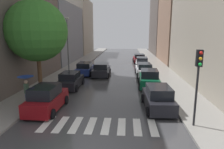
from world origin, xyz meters
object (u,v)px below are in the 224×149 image
at_px(parked_car_left_nearest, 47,99).
at_px(parked_car_right_nearest, 158,98).
at_px(street_tree_left, 37,31).
at_px(lamp_post_left, 68,42).
at_px(parked_car_right_fourth, 142,63).
at_px(pedestrian_foreground, 26,84).
at_px(parked_car_right_fifth, 139,59).
at_px(traffic_light_right_corner, 198,71).
at_px(parked_car_left_third, 85,69).
at_px(car_midroad, 102,70).
at_px(parked_car_right_second, 149,79).
at_px(parked_car_left_second, 70,80).
at_px(parked_car_right_third, 144,70).

bearing_deg(parked_car_left_nearest, parked_car_right_nearest, -82.73).
xyz_separation_m(street_tree_left, lamp_post_left, (0.63, 6.94, -1.30)).
bearing_deg(parked_car_right_fourth, street_tree_left, 146.45).
relative_size(pedestrian_foreground, street_tree_left, 0.26).
bearing_deg(parked_car_right_fifth, lamp_post_left, 140.76).
height_order(parked_car_right_nearest, traffic_light_right_corner, traffic_light_right_corner).
bearing_deg(parked_car_right_fourth, parked_car_left_third, 128.17).
distance_m(parked_car_left_nearest, car_midroad, 12.09).
distance_m(parked_car_right_second, street_tree_left, 11.34).
bearing_deg(car_midroad, pedestrian_foreground, 159.52).
xyz_separation_m(parked_car_right_nearest, street_tree_left, (-10.02, 3.44, 4.67)).
distance_m(parked_car_left_third, traffic_light_right_corner, 17.40).
bearing_deg(parked_car_right_fifth, car_midroad, 153.40).
xyz_separation_m(parked_car_left_second, parked_car_left_third, (0.08, 6.67, -0.00)).
xyz_separation_m(parked_car_right_nearest, traffic_light_right_corner, (1.61, -2.81, 2.50)).
bearing_deg(parked_car_left_nearest, street_tree_left, 28.98).
distance_m(parked_car_right_fourth, lamp_post_left, 12.16).
height_order(car_midroad, lamp_post_left, lamp_post_left).
distance_m(parked_car_right_nearest, car_midroad, 12.24).
relative_size(parked_car_right_second, parked_car_right_fifth, 0.93).
xyz_separation_m(parked_car_right_second, parked_car_right_fifth, (-0.01, 16.73, -0.07)).
bearing_deg(parked_car_right_fifth, parked_car_left_nearest, 159.87).
bearing_deg(car_midroad, parked_car_left_nearest, 168.46).
distance_m(car_midroad, lamp_post_left, 5.29).
distance_m(parked_car_right_nearest, pedestrian_foreground, 9.52).
xyz_separation_m(parked_car_right_nearest, lamp_post_left, (-9.39, 10.38, 3.37)).
distance_m(parked_car_left_third, pedestrian_foreground, 12.07).
xyz_separation_m(parked_car_left_nearest, parked_car_right_fourth, (7.81, 18.07, -0.06)).
bearing_deg(car_midroad, parked_car_left_third, 71.86).
relative_size(parked_car_left_second, parked_car_right_third, 0.88).
relative_size(parked_car_left_nearest, parked_car_left_second, 1.02).
bearing_deg(traffic_light_right_corner, car_midroad, 116.86).
height_order(parked_car_right_second, traffic_light_right_corner, traffic_light_right_corner).
distance_m(parked_car_right_third, street_tree_left, 13.54).
relative_size(parked_car_right_fourth, traffic_light_right_corner, 1.10).
xyz_separation_m(parked_car_left_second, street_tree_left, (-2.32, -1.60, 4.72)).
bearing_deg(traffic_light_right_corner, parked_car_left_second, 139.88).
relative_size(parked_car_left_nearest, street_tree_left, 0.52).
bearing_deg(parked_car_right_fifth, parked_car_right_second, 178.01).
relative_size(parked_car_left_second, parked_car_left_third, 0.92).
distance_m(parked_car_left_nearest, parked_car_right_fifth, 24.83).
height_order(parked_car_right_third, parked_car_right_fifth, parked_car_right_third).
distance_m(street_tree_left, traffic_light_right_corner, 13.38).
xyz_separation_m(parked_car_right_nearest, car_midroad, (-5.38, 10.99, -0.03)).
bearing_deg(parked_car_right_fourth, pedestrian_foreground, 153.92).
relative_size(parked_car_right_fourth, street_tree_left, 0.59).
height_order(parked_car_left_third, pedestrian_foreground, pedestrian_foreground).
height_order(parked_car_right_nearest, car_midroad, parked_car_right_nearest).
relative_size(parked_car_left_nearest, pedestrian_foreground, 1.98).
xyz_separation_m(parked_car_right_nearest, parked_car_right_second, (-0.00, 6.00, 0.03)).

